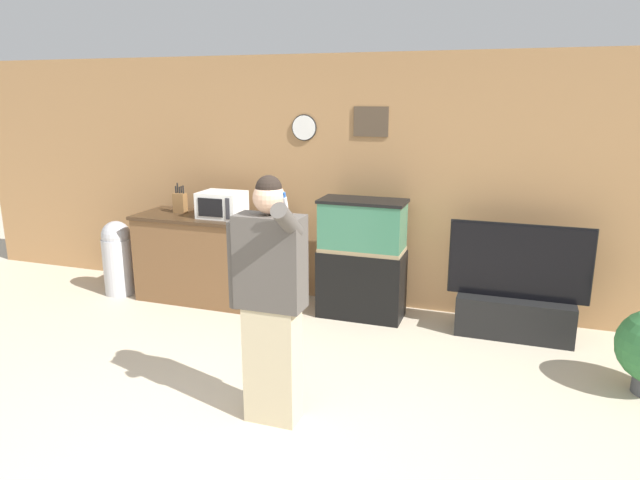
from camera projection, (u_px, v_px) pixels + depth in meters
ground_plane at (227, 473)px, 3.41m from camera, size 18.00×18.00×0.00m
wall_back_paneled at (364, 183)px, 5.93m from camera, size 10.00×0.08×2.60m
counter_island at (214, 259)px, 6.17m from camera, size 1.70×0.66×0.94m
microwave at (222, 205)px, 5.97m from camera, size 0.45×0.37×0.27m
knife_block at (180, 202)px, 6.21m from camera, size 0.13×0.09×0.32m
aquarium_on_stand at (362, 259)px, 5.69m from camera, size 0.85×0.42×1.21m
tv_on_stand at (515, 304)px, 5.29m from camera, size 1.26×0.40×1.07m
person_standing at (270, 298)px, 3.77m from camera, size 0.54×0.41×1.71m
trash_bin at (118, 257)px, 6.39m from camera, size 0.34×0.34×0.84m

